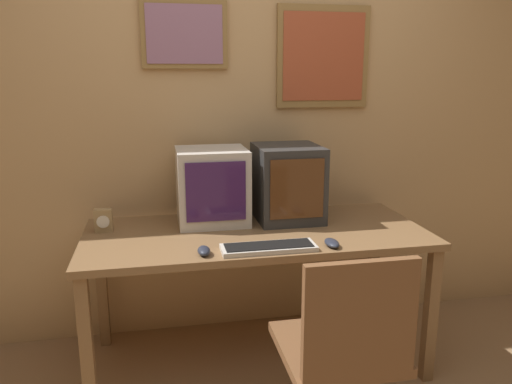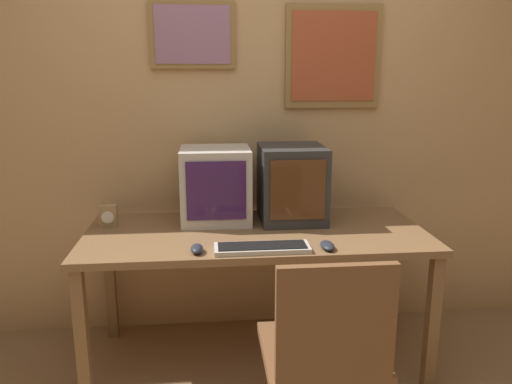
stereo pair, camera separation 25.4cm
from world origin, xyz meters
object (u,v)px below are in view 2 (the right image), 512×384
at_px(monitor_right, 292,183).
at_px(office_chair, 323,376).
at_px(monitor_left, 216,185).
at_px(mouse_near_keyboard, 327,246).
at_px(desk_clock, 108,216).
at_px(mouse_far_corner, 197,249).
at_px(keyboard_main, 262,248).

height_order(monitor_right, office_chair, monitor_right).
bearing_deg(monitor_left, monitor_right, -3.18).
xyz_separation_m(monitor_left, monitor_right, (0.42, -0.02, 0.00)).
distance_m(mouse_near_keyboard, desk_clock, 1.17).
bearing_deg(mouse_far_corner, office_chair, -44.19).
relative_size(monitor_right, desk_clock, 3.45).
bearing_deg(keyboard_main, monitor_right, 65.68).
height_order(keyboard_main, desk_clock, desk_clock).
height_order(monitor_left, mouse_far_corner, monitor_left).
xyz_separation_m(monitor_right, mouse_near_keyboard, (0.09, -0.49, -0.19)).
bearing_deg(monitor_left, desk_clock, -173.62).
xyz_separation_m(mouse_far_corner, office_chair, (0.49, -0.48, -0.37)).
bearing_deg(keyboard_main, monitor_left, 111.89).
height_order(mouse_near_keyboard, office_chair, office_chair).
distance_m(monitor_right, mouse_near_keyboard, 0.53).
bearing_deg(mouse_near_keyboard, keyboard_main, 178.13).
relative_size(monitor_right, mouse_far_corner, 3.89).
distance_m(monitor_left, mouse_near_keyboard, 0.74).
height_order(monitor_right, mouse_far_corner, monitor_right).
distance_m(desk_clock, office_chair, 1.39).
bearing_deg(monitor_right, monitor_left, 176.82).
bearing_deg(office_chair, desk_clock, 136.50).
bearing_deg(keyboard_main, mouse_far_corner, -179.78).
bearing_deg(office_chair, mouse_near_keyboard, 76.17).
height_order(monitor_left, mouse_near_keyboard, monitor_left).
bearing_deg(keyboard_main, desk_clock, 150.52).
xyz_separation_m(monitor_right, keyboard_main, (-0.22, -0.48, -0.19)).
distance_m(keyboard_main, mouse_near_keyboard, 0.31).
relative_size(monitor_left, office_chair, 0.44).
bearing_deg(monitor_left, keyboard_main, -68.11).
relative_size(mouse_near_keyboard, mouse_far_corner, 1.12).
xyz_separation_m(mouse_near_keyboard, mouse_far_corner, (-0.60, 0.01, 0.00)).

